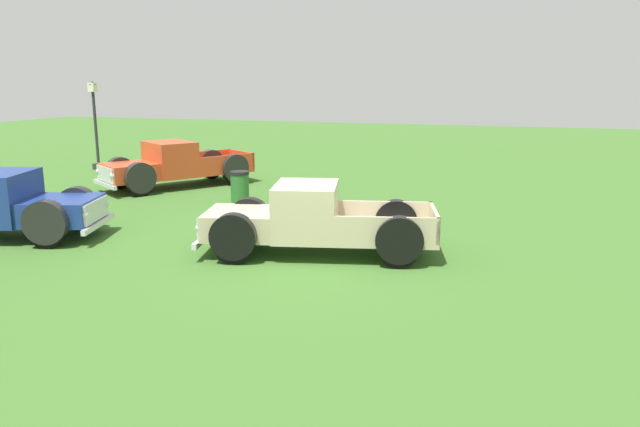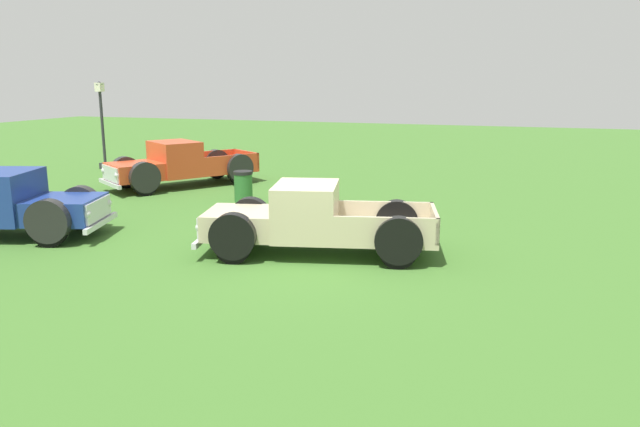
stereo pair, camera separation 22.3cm
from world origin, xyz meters
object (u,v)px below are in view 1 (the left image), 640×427
Objects in this scene: lamp_post_near at (95,124)px; pickup_truck_behind_left at (4,207)px; pickup_truck_behind_right at (169,166)px; trash_can at (240,186)px; pickup_truck_foreground at (303,221)px.

pickup_truck_behind_left is at bearing -152.43° from lamp_post_near.
pickup_truck_behind_right reaches higher than trash_can.
pickup_truck_behind_right is at bearing 66.59° from trash_can.
pickup_truck_behind_left is at bearing 149.48° from trash_can.
lamp_post_near is at bearing 27.57° from pickup_truck_behind_left.
lamp_post_near is at bearing 53.47° from pickup_truck_foreground.
pickup_truck_foreground is 15.62m from lamp_post_near.
pickup_truck_foreground is at bearing -141.55° from trash_can.
pickup_truck_foreground is at bearing -126.53° from lamp_post_near.
pickup_truck_behind_right reaches higher than pickup_truck_foreground.
pickup_truck_foreground is 1.45× the size of lamp_post_near.
pickup_truck_behind_right reaches higher than pickup_truck_behind_left.
lamp_post_near is at bearing 60.44° from pickup_truck_behind_right.
lamp_post_near is 3.84× the size of trash_can.
pickup_truck_behind_right is 3.73m from trash_can.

